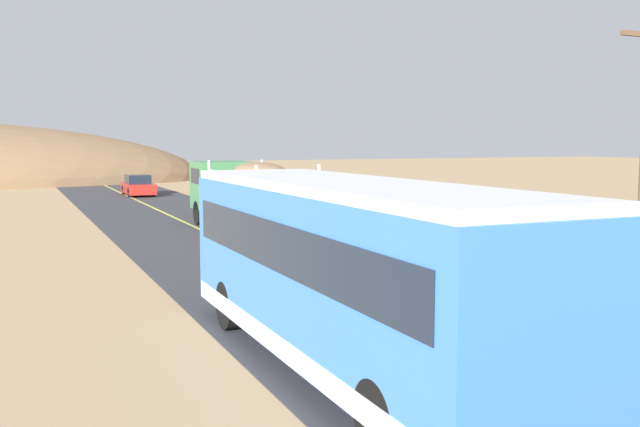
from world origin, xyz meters
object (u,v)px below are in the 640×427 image
object	(u,v)px
car_far	(138,186)
boulder_mid_field	(489,227)
suv_near	(621,302)
bus	(347,269)
livestock_truck	(236,189)

from	to	relation	value
car_far	boulder_mid_field	size ratio (longest dim) A/B	4.15
suv_near	bus	world-z (taller)	bus
suv_near	livestock_truck	size ratio (longest dim) A/B	0.48
bus	boulder_mid_field	bearing A→B (deg)	44.91
boulder_mid_field	livestock_truck	bearing A→B (deg)	140.73
livestock_truck	boulder_mid_field	world-z (taller)	livestock_truck
boulder_mid_field	bus	bearing A→B (deg)	-135.09
livestock_truck	bus	distance (m)	19.54
bus	boulder_mid_field	xyz separation A→B (m)	(12.32, 12.28, -1.31)
suv_near	boulder_mid_field	bearing A→B (deg)	60.43
suv_near	livestock_truck	bearing A→B (deg)	91.09
suv_near	boulder_mid_field	xyz separation A→B (m)	(7.99, 14.09, -0.71)
boulder_mid_field	suv_near	bearing A→B (deg)	-119.57
livestock_truck	boulder_mid_field	bearing A→B (deg)	-39.27
bus	livestock_truck	bearing A→B (deg)	78.40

